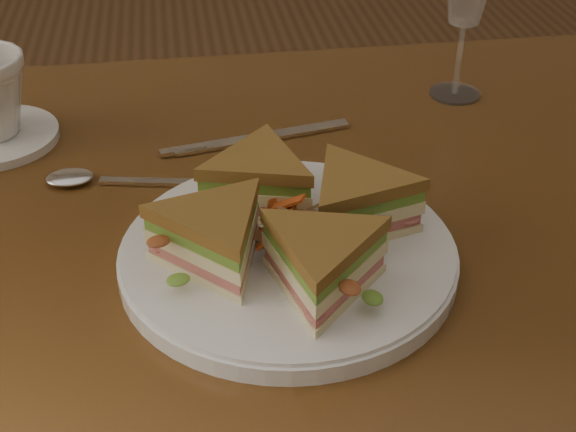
{
  "coord_description": "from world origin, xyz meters",
  "views": [
    {
      "loc": [
        -0.05,
        -0.61,
        1.18
      ],
      "look_at": [
        0.03,
        -0.06,
        0.8
      ],
      "focal_mm": 50.0,
      "sensor_mm": 36.0,
      "label": 1
    }
  ],
  "objects_px": {
    "table": "(250,306)",
    "spoon": "(93,179)",
    "knife": "(250,140)",
    "sandwich_wedges": "(288,221)",
    "plate": "(288,256)"
  },
  "relations": [
    {
      "from": "table",
      "to": "spoon",
      "type": "distance_m",
      "value": 0.2
    },
    {
      "from": "knife",
      "to": "sandwich_wedges",
      "type": "bearing_deg",
      "value": -98.93
    },
    {
      "from": "sandwich_wedges",
      "to": "knife",
      "type": "relative_size",
      "value": 1.27
    },
    {
      "from": "table",
      "to": "knife",
      "type": "bearing_deg",
      "value": 82.48
    },
    {
      "from": "table",
      "to": "plate",
      "type": "xyz_separation_m",
      "value": [
        0.03,
        -0.06,
        0.11
      ]
    },
    {
      "from": "table",
      "to": "spoon",
      "type": "height_order",
      "value": "spoon"
    },
    {
      "from": "knife",
      "to": "spoon",
      "type": "bearing_deg",
      "value": -170.77
    },
    {
      "from": "sandwich_wedges",
      "to": "table",
      "type": "bearing_deg",
      "value": 114.61
    },
    {
      "from": "knife",
      "to": "table",
      "type": "bearing_deg",
      "value": -108.64
    },
    {
      "from": "table",
      "to": "knife",
      "type": "height_order",
      "value": "knife"
    },
    {
      "from": "spoon",
      "to": "knife",
      "type": "distance_m",
      "value": 0.18
    },
    {
      "from": "plate",
      "to": "knife",
      "type": "relative_size",
      "value": 1.36
    },
    {
      "from": "plate",
      "to": "spoon",
      "type": "relative_size",
      "value": 1.6
    },
    {
      "from": "spoon",
      "to": "knife",
      "type": "height_order",
      "value": "spoon"
    },
    {
      "from": "table",
      "to": "plate",
      "type": "bearing_deg",
      "value": -65.39
    }
  ]
}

